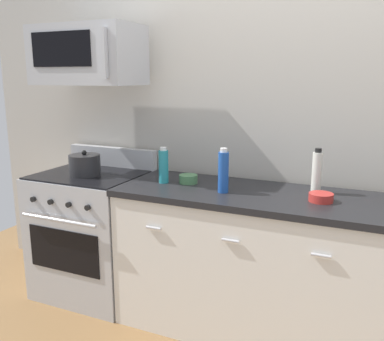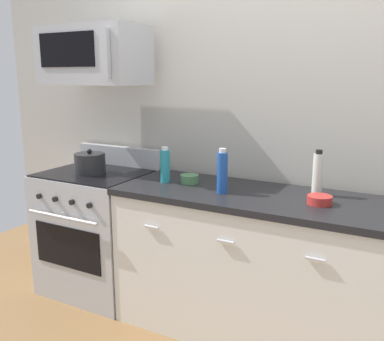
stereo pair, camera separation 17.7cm
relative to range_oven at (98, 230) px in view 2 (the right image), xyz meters
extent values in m
plane|color=olive|center=(1.43, 0.00, -0.47)|extent=(6.24, 6.24, 0.00)
cube|color=#B7B2A8|center=(1.43, 0.41, 0.88)|extent=(5.20, 0.10, 2.70)
cube|color=silver|center=(1.43, 0.00, -0.03)|extent=(2.08, 0.62, 0.88)
cube|color=black|center=(1.43, 0.00, 0.43)|extent=(2.11, 0.65, 0.04)
cylinder|color=silver|center=(0.70, -0.33, 0.25)|extent=(0.10, 0.02, 0.02)
cylinder|color=silver|center=(1.19, -0.33, 0.25)|extent=(0.10, 0.02, 0.02)
cylinder|color=silver|center=(1.67, -0.33, 0.25)|extent=(0.10, 0.02, 0.02)
cube|color=#B7BABF|center=(0.00, 0.00, -0.01)|extent=(0.76, 0.64, 0.91)
cube|color=black|center=(0.00, -0.33, -0.02)|extent=(0.58, 0.01, 0.30)
cylinder|color=#B7BABF|center=(0.00, -0.36, 0.21)|extent=(0.61, 0.02, 0.02)
cube|color=#B7BABF|center=(0.00, 0.29, 0.52)|extent=(0.76, 0.06, 0.16)
cube|color=black|center=(0.00, 0.00, 0.45)|extent=(0.73, 0.61, 0.01)
cylinder|color=black|center=(-0.23, -0.34, 0.32)|extent=(0.04, 0.02, 0.04)
cylinder|color=black|center=(-0.08, -0.34, 0.32)|extent=(0.04, 0.02, 0.04)
cylinder|color=black|center=(0.08, -0.34, 0.32)|extent=(0.04, 0.02, 0.04)
cylinder|color=black|center=(0.23, -0.34, 0.32)|extent=(0.04, 0.02, 0.04)
cube|color=#B7BABF|center=(0.00, 0.05, 1.28)|extent=(0.74, 0.40, 0.40)
cube|color=black|center=(-0.06, -0.16, 1.31)|extent=(0.48, 0.01, 0.22)
cube|color=#B7BABF|center=(0.30, -0.17, 1.28)|extent=(0.02, 0.04, 0.30)
cylinder|color=silver|center=(1.57, 0.14, 0.58)|extent=(0.06, 0.06, 0.25)
cylinder|color=black|center=(1.57, 0.14, 0.71)|extent=(0.04, 0.04, 0.02)
cylinder|color=teal|center=(0.61, -0.01, 0.56)|extent=(0.06, 0.06, 0.22)
cylinder|color=white|center=(0.61, -0.01, 0.68)|extent=(0.04, 0.04, 0.02)
cylinder|color=#1E4CA5|center=(1.05, -0.07, 0.57)|extent=(0.06, 0.06, 0.25)
cylinder|color=silver|center=(1.05, -0.07, 0.71)|extent=(0.04, 0.04, 0.02)
cylinder|color=#B72D28|center=(1.62, -0.03, 0.47)|extent=(0.14, 0.14, 0.05)
torus|color=#B72D28|center=(1.62, -0.03, 0.49)|extent=(0.14, 0.14, 0.01)
cylinder|color=#B72D28|center=(1.62, -0.03, 0.45)|extent=(0.08, 0.08, 0.01)
cylinder|color=#477A4C|center=(0.76, 0.05, 0.48)|extent=(0.12, 0.12, 0.06)
torus|color=#477A4C|center=(0.76, 0.05, 0.50)|extent=(0.12, 0.12, 0.01)
cylinder|color=#477A4C|center=(0.76, 0.05, 0.45)|extent=(0.07, 0.07, 0.01)
cylinder|color=#262628|center=(0.00, -0.05, 0.53)|extent=(0.22, 0.22, 0.15)
sphere|color=black|center=(0.00, -0.05, 0.61)|extent=(0.04, 0.04, 0.04)
camera|label=1|loc=(1.89, -2.41, 1.14)|focal=39.49mm
camera|label=2|loc=(2.05, -2.33, 1.14)|focal=39.49mm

